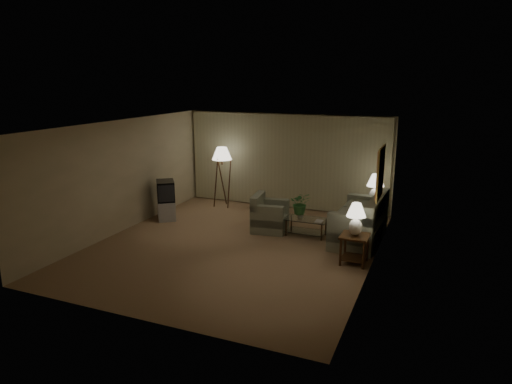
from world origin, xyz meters
TOP-DOWN VIEW (x-y plane):
  - ground at (0.00, 0.00)m, footprint 7.00×7.00m
  - room_shell at (0.02, 1.51)m, footprint 6.04×7.02m
  - sofa at (2.50, 1.36)m, footprint 2.03×1.15m
  - armchair at (0.35, 1.28)m, footprint 1.06×1.03m
  - side_table_near at (2.65, 0.01)m, footprint 0.55×0.55m
  - side_table_far at (2.65, 2.61)m, footprint 0.46×0.38m
  - table_lamp_near at (2.65, 0.01)m, footprint 0.39×0.39m
  - table_lamp_far at (2.65, 2.61)m, footprint 0.43×0.43m
  - coffee_table at (1.28, 1.26)m, footprint 1.00×0.55m
  - tv_cabinet at (-2.55, 1.14)m, footprint 1.13×1.12m
  - crt_tv at (-2.55, 1.14)m, footprint 1.05×1.04m
  - floor_lamp at (-1.70, 2.78)m, footprint 0.57×0.57m
  - ottoman at (0.20, 1.61)m, footprint 0.74×0.74m
  - vase at (1.13, 1.26)m, footprint 0.17×0.17m
  - flowers at (1.13, 1.26)m, footprint 0.59×0.55m
  - book at (1.53, 1.16)m, footprint 0.17×0.24m

SIDE VIEW (x-z plane):
  - ground at x=0.00m, z-range 0.00..0.00m
  - ottoman at x=0.20m, z-range 0.00..0.38m
  - tv_cabinet at x=-2.55m, z-range 0.00..0.50m
  - coffee_table at x=1.28m, z-range 0.07..0.48m
  - armchair at x=0.35m, z-range 0.00..0.71m
  - side_table_far at x=2.65m, z-range 0.09..0.69m
  - side_table_near at x=2.65m, z-range 0.11..0.71m
  - book at x=1.53m, z-range 0.41..0.43m
  - sofa at x=2.50m, z-range 0.00..0.86m
  - vase at x=1.13m, z-range 0.41..0.57m
  - crt_tv at x=-2.55m, z-range 0.50..1.03m
  - flowers at x=1.13m, z-range 0.57..1.11m
  - floor_lamp at x=-1.70m, z-range 0.04..1.79m
  - table_lamp_near at x=2.65m, z-range 0.66..1.33m
  - table_lamp_far at x=2.65m, z-range 0.67..1.41m
  - room_shell at x=0.02m, z-range 0.39..3.11m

